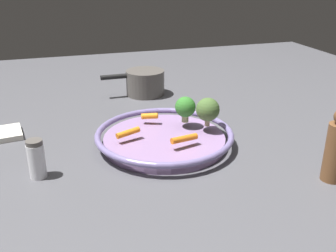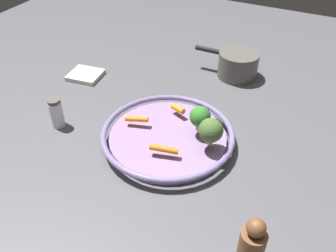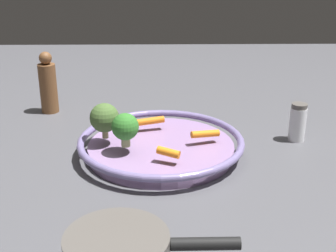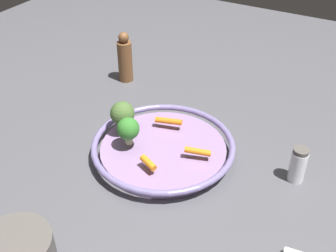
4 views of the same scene
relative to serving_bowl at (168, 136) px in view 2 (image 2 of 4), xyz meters
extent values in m
plane|color=#4C4C51|center=(0.00, 0.00, -0.02)|extent=(2.15, 2.15, 0.00)
cylinder|color=#8E709E|center=(0.00, 0.00, -0.01)|extent=(0.30, 0.30, 0.02)
torus|color=slate|center=(0.00, 0.00, 0.01)|extent=(0.34, 0.34, 0.01)
cylinder|color=orange|center=(0.09, 0.00, 0.02)|extent=(0.06, 0.03, 0.02)
cylinder|color=orange|center=(-0.03, 0.07, 0.03)|extent=(0.07, 0.03, 0.02)
cylinder|color=orange|center=(0.01, -0.09, 0.03)|extent=(0.05, 0.03, 0.02)
cylinder|color=#96AA66|center=(-0.07, -0.04, 0.03)|extent=(0.02, 0.02, 0.02)
sphere|color=#32762A|center=(-0.07, -0.04, 0.06)|extent=(0.05, 0.05, 0.05)
cylinder|color=tan|center=(-0.11, 0.00, 0.03)|extent=(0.01, 0.01, 0.02)
sphere|color=#46652F|center=(-0.11, 0.00, 0.06)|extent=(0.06, 0.06, 0.06)
cylinder|color=white|center=(0.30, 0.07, 0.02)|extent=(0.04, 0.04, 0.07)
cylinder|color=#56514C|center=(0.30, 0.07, 0.06)|extent=(0.03, 0.03, 0.01)
sphere|color=brown|center=(-0.28, 0.26, 0.12)|extent=(0.03, 0.03, 0.03)
cylinder|color=#56514C|center=(-0.05, -0.40, 0.02)|extent=(0.13, 0.13, 0.08)
cylinder|color=black|center=(0.05, -0.40, 0.05)|extent=(0.08, 0.02, 0.02)
cube|color=silver|center=(0.39, -0.17, -0.01)|extent=(0.11, 0.10, 0.01)
camera|label=1|loc=(0.25, 0.83, 0.40)|focal=41.86mm
camera|label=2|loc=(-0.31, 0.61, 0.58)|focal=38.00mm
camera|label=3|loc=(0.00, -0.86, 0.39)|focal=49.82mm
camera|label=4|loc=(0.38, -0.66, 0.61)|focal=44.37mm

